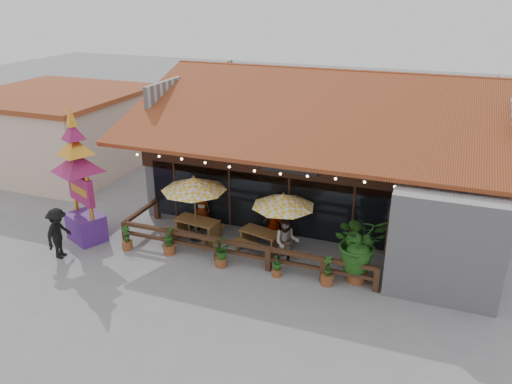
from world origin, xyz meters
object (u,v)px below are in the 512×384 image
at_px(umbrella_left, 194,184).
at_px(umbrella_right, 283,201).
at_px(picnic_table_left, 197,226).
at_px(picnic_table_right, 261,237).
at_px(thai_sign_tower, 78,166).
at_px(pedestrian, 58,233).
at_px(tropical_plant, 359,243).

relative_size(umbrella_left, umbrella_right, 1.22).
bearing_deg(picnic_table_left, umbrella_right, 0.73).
relative_size(picnic_table_right, thai_sign_tower, 0.32).
bearing_deg(picnic_table_right, picnic_table_left, -177.87).
distance_m(umbrella_right, picnic_table_right, 1.90).
bearing_deg(pedestrian, umbrella_left, -60.85).
relative_size(umbrella_right, thai_sign_tower, 0.47).
bearing_deg(picnic_table_right, pedestrian, -154.71).
bearing_deg(umbrella_right, pedestrian, -157.68).
bearing_deg(umbrella_right, picnic_table_right, 176.51).
height_order(umbrella_left, tropical_plant, umbrella_left).
relative_size(umbrella_left, picnic_table_right, 1.80).
xyz_separation_m(tropical_plant, pedestrian, (-10.68, -2.24, -0.47)).
bearing_deg(umbrella_left, tropical_plant, -6.91).
bearing_deg(picnic_table_left, picnic_table_right, 2.13).
bearing_deg(tropical_plant, pedestrian, -168.15).
distance_m(umbrella_left, picnic_table_left, 1.83).
height_order(picnic_table_left, tropical_plant, tropical_plant).
height_order(umbrella_right, pedestrian, umbrella_right).
relative_size(umbrella_right, pedestrian, 1.39).
relative_size(umbrella_right, picnic_table_right, 1.48).
relative_size(umbrella_left, thai_sign_tower, 0.57).
relative_size(picnic_table_left, picnic_table_right, 1.02).
bearing_deg(umbrella_right, umbrella_left, -178.01).
relative_size(picnic_table_right, tropical_plant, 0.73).
bearing_deg(picnic_table_left, tropical_plant, -7.60).
distance_m(umbrella_left, pedestrian, 5.30).
bearing_deg(pedestrian, picnic_table_left, -60.19).
xyz_separation_m(umbrella_right, picnic_table_left, (-3.58, -0.05, -1.63)).
distance_m(umbrella_left, umbrella_right, 3.59).
bearing_deg(pedestrian, tropical_plant, -85.42).
bearing_deg(thai_sign_tower, umbrella_right, 12.10).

